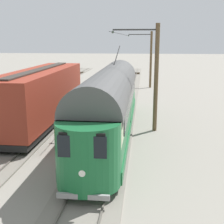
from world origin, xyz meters
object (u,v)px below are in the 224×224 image
object	(u,v)px
vintage_streetcar	(110,101)
catenary_pole_foreground	(150,58)
catenary_pole_mid_near	(155,76)
boxcar_adjacent	(41,95)

from	to	relation	value
vintage_streetcar	catenary_pole_foreground	world-z (taller)	catenary_pole_foreground
vintage_streetcar	catenary_pole_mid_near	bearing A→B (deg)	-153.66
catenary_pole_foreground	boxcar_adjacent	bearing A→B (deg)	66.78
boxcar_adjacent	catenary_pole_foreground	bearing A→B (deg)	-113.22
catenary_pole_foreground	catenary_pole_mid_near	xyz separation A→B (m)	(0.00, 19.01, 0.00)
catenary_pole_foreground	catenary_pole_mid_near	world-z (taller)	same
vintage_streetcar	boxcar_adjacent	xyz separation A→B (m)	(5.15, -1.95, -0.10)
vintage_streetcar	catenary_pole_foreground	distance (m)	20.61
boxcar_adjacent	catenary_pole_mid_near	bearing A→B (deg)	175.77
catenary_pole_foreground	catenary_pole_mid_near	size ratio (longest dim) A/B	1.00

